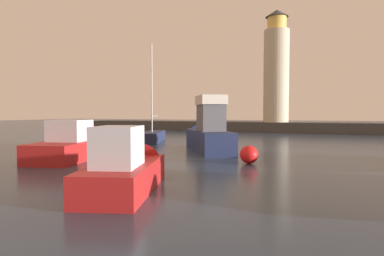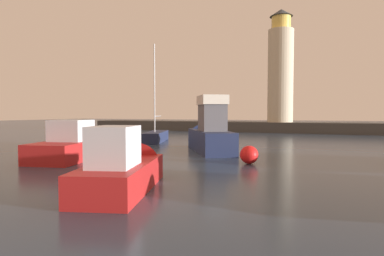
{
  "view_description": "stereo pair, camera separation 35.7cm",
  "coord_description": "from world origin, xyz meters",
  "px_view_note": "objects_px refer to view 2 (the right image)",
  "views": [
    {
      "loc": [
        5.01,
        -1.04,
        2.92
      ],
      "look_at": [
        -1.72,
        16.61,
        2.05
      ],
      "focal_mm": 30.45,
      "sensor_mm": 36.0,
      "label": 1
    },
    {
      "loc": [
        5.34,
        -0.91,
        2.92
      ],
      "look_at": [
        -1.72,
        16.61,
        2.05
      ],
      "focal_mm": 30.45,
      "sensor_mm": 36.0,
      "label": 2
    }
  ],
  "objects_px": {
    "motorboat_5": "(208,133)",
    "motorboat_2": "(129,167)",
    "lighthouse": "(281,69)",
    "sailboat_moored": "(156,136)",
    "mooring_buoy": "(249,155)",
    "motorboat_1": "(87,144)"
  },
  "relations": [
    {
      "from": "motorboat_5",
      "to": "motorboat_2",
      "type": "bearing_deg",
      "value": -85.32
    },
    {
      "from": "lighthouse",
      "to": "sailboat_moored",
      "type": "xyz_separation_m",
      "value": [
        -9.73,
        -21.77,
        -9.03
      ]
    },
    {
      "from": "motorboat_5",
      "to": "mooring_buoy",
      "type": "relative_size",
      "value": 8.31
    },
    {
      "from": "lighthouse",
      "to": "motorboat_2",
      "type": "bearing_deg",
      "value": -91.59
    },
    {
      "from": "lighthouse",
      "to": "motorboat_1",
      "type": "xyz_separation_m",
      "value": [
        -9.02,
        -33.12,
        -8.84
      ]
    },
    {
      "from": "mooring_buoy",
      "to": "motorboat_5",
      "type": "bearing_deg",
      "value": 128.57
    },
    {
      "from": "motorboat_1",
      "to": "motorboat_5",
      "type": "bearing_deg",
      "value": 40.47
    },
    {
      "from": "sailboat_moored",
      "to": "lighthouse",
      "type": "bearing_deg",
      "value": 65.91
    },
    {
      "from": "motorboat_1",
      "to": "motorboat_5",
      "type": "xyz_separation_m",
      "value": [
        6.86,
        5.85,
        0.57
      ]
    },
    {
      "from": "lighthouse",
      "to": "motorboat_5",
      "type": "height_order",
      "value": "lighthouse"
    },
    {
      "from": "motorboat_5",
      "to": "mooring_buoy",
      "type": "height_order",
      "value": "motorboat_5"
    },
    {
      "from": "motorboat_1",
      "to": "sailboat_moored",
      "type": "relative_size",
      "value": 0.97
    },
    {
      "from": "lighthouse",
      "to": "motorboat_5",
      "type": "distance_m",
      "value": 28.58
    },
    {
      "from": "motorboat_5",
      "to": "sailboat_moored",
      "type": "xyz_separation_m",
      "value": [
        -7.57,
        5.5,
        -0.77
      ]
    },
    {
      "from": "lighthouse",
      "to": "mooring_buoy",
      "type": "distance_m",
      "value": 34.07
    },
    {
      "from": "motorboat_2",
      "to": "sailboat_moored",
      "type": "distance_m",
      "value": 20.24
    },
    {
      "from": "lighthouse",
      "to": "sailboat_moored",
      "type": "bearing_deg",
      "value": -114.09
    },
    {
      "from": "motorboat_5",
      "to": "lighthouse",
      "type": "bearing_deg",
      "value": 85.47
    },
    {
      "from": "motorboat_2",
      "to": "motorboat_5",
      "type": "height_order",
      "value": "motorboat_5"
    },
    {
      "from": "motorboat_1",
      "to": "lighthouse",
      "type": "bearing_deg",
      "value": 74.77
    },
    {
      "from": "motorboat_1",
      "to": "motorboat_2",
      "type": "height_order",
      "value": "motorboat_1"
    },
    {
      "from": "sailboat_moored",
      "to": "motorboat_1",
      "type": "bearing_deg",
      "value": -86.4
    }
  ]
}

